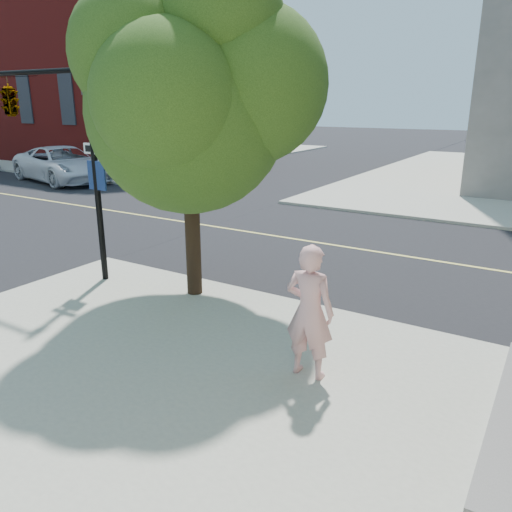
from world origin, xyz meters
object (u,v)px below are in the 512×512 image
Objects in this scene: street_tree at (192,88)px; signal_pole at (21,103)px; car_a at (63,164)px; man_on_phone at (310,312)px.

street_tree is 4.68m from signal_pole.
signal_pole is (-4.65, -0.40, -0.25)m from street_tree.
man_on_phone is at bearing -106.70° from car_a.
signal_pole is (-8.02, 1.34, 2.83)m from man_on_phone.
street_tree is at bearing 10.19° from signal_pole.
car_a is at bearing 150.12° from street_tree.
street_tree is 1.35× the size of signal_pole.
car_a is at bearing -31.71° from man_on_phone.
street_tree is 0.98× the size of car_a.
man_on_phone is 0.31× the size of street_tree.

